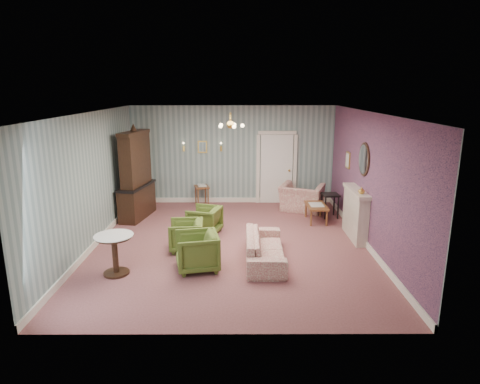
{
  "coord_description": "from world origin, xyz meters",
  "views": [
    {
      "loc": [
        0.17,
        -8.71,
        3.41
      ],
      "look_at": [
        0.2,
        0.4,
        1.1
      ],
      "focal_mm": 31.01,
      "sensor_mm": 36.0,
      "label": 1
    }
  ],
  "objects_px": {
    "dresser": "(135,173)",
    "side_table_black": "(330,206)",
    "wingback_chair": "(302,193)",
    "coffee_table": "(316,213)",
    "olive_chair_b": "(186,234)",
    "olive_chair_a": "(197,249)",
    "fireplace": "(355,214)",
    "sofa_chintz": "(265,243)",
    "olive_chair_c": "(204,219)",
    "pedestal_table": "(115,254)"
  },
  "relations": [
    {
      "from": "olive_chair_c",
      "to": "side_table_black",
      "type": "height_order",
      "value": "olive_chair_c"
    },
    {
      "from": "olive_chair_a",
      "to": "olive_chair_b",
      "type": "relative_size",
      "value": 1.11
    },
    {
      "from": "olive_chair_b",
      "to": "wingback_chair",
      "type": "bearing_deg",
      "value": 131.32
    },
    {
      "from": "wingback_chair",
      "to": "fireplace",
      "type": "distance_m",
      "value": 2.38
    },
    {
      "from": "olive_chair_b",
      "to": "wingback_chair",
      "type": "relative_size",
      "value": 0.62
    },
    {
      "from": "fireplace",
      "to": "coffee_table",
      "type": "bearing_deg",
      "value": 118.98
    },
    {
      "from": "olive_chair_c",
      "to": "dresser",
      "type": "relative_size",
      "value": 0.29
    },
    {
      "from": "olive_chair_b",
      "to": "pedestal_table",
      "type": "xyz_separation_m",
      "value": [
        -1.17,
        -1.2,
        0.03
      ]
    },
    {
      "from": "wingback_chair",
      "to": "coffee_table",
      "type": "relative_size",
      "value": 1.3
    },
    {
      "from": "dresser",
      "to": "fireplace",
      "type": "distance_m",
      "value": 5.68
    },
    {
      "from": "pedestal_table",
      "to": "wingback_chair",
      "type": "bearing_deg",
      "value": 45.32
    },
    {
      "from": "side_table_black",
      "to": "dresser",
      "type": "bearing_deg",
      "value": 179.53
    },
    {
      "from": "wingback_chair",
      "to": "coffee_table",
      "type": "bearing_deg",
      "value": 124.55
    },
    {
      "from": "olive_chair_a",
      "to": "olive_chair_c",
      "type": "bearing_deg",
      "value": 168.83
    },
    {
      "from": "sofa_chintz",
      "to": "side_table_black",
      "type": "bearing_deg",
      "value": -32.87
    },
    {
      "from": "wingback_chair",
      "to": "pedestal_table",
      "type": "xyz_separation_m",
      "value": [
        -4.09,
        -4.13,
        -0.11
      ]
    },
    {
      "from": "olive_chair_a",
      "to": "side_table_black",
      "type": "bearing_deg",
      "value": 123.49
    },
    {
      "from": "pedestal_table",
      "to": "side_table_black",
      "type": "bearing_deg",
      "value": 36.25
    },
    {
      "from": "sofa_chintz",
      "to": "fireplace",
      "type": "distance_m",
      "value": 2.54
    },
    {
      "from": "olive_chair_b",
      "to": "pedestal_table",
      "type": "distance_m",
      "value": 1.68
    },
    {
      "from": "dresser",
      "to": "fireplace",
      "type": "bearing_deg",
      "value": -5.92
    },
    {
      "from": "olive_chair_a",
      "to": "wingback_chair",
      "type": "xyz_separation_m",
      "value": [
        2.59,
        3.92,
        0.1
      ]
    },
    {
      "from": "olive_chair_c",
      "to": "wingback_chair",
      "type": "xyz_separation_m",
      "value": [
        2.6,
        1.91,
        0.14
      ]
    },
    {
      "from": "fireplace",
      "to": "side_table_black",
      "type": "bearing_deg",
      "value": 99.05
    },
    {
      "from": "olive_chair_c",
      "to": "dresser",
      "type": "distance_m",
      "value": 2.46
    },
    {
      "from": "olive_chair_c",
      "to": "fireplace",
      "type": "height_order",
      "value": "fireplace"
    },
    {
      "from": "coffee_table",
      "to": "olive_chair_a",
      "type": "bearing_deg",
      "value": -133.91
    },
    {
      "from": "olive_chair_b",
      "to": "olive_chair_c",
      "type": "height_order",
      "value": "olive_chair_c"
    },
    {
      "from": "olive_chair_b",
      "to": "side_table_black",
      "type": "height_order",
      "value": "olive_chair_b"
    },
    {
      "from": "dresser",
      "to": "olive_chair_a",
      "type": "bearing_deg",
      "value": -49.34
    },
    {
      "from": "dresser",
      "to": "olive_chair_b",
      "type": "bearing_deg",
      "value": -45.1
    },
    {
      "from": "olive_chair_a",
      "to": "olive_chair_c",
      "type": "distance_m",
      "value": 2.01
    },
    {
      "from": "coffee_table",
      "to": "side_table_black",
      "type": "xyz_separation_m",
      "value": [
        0.43,
        0.34,
        0.1
      ]
    },
    {
      "from": "dresser",
      "to": "side_table_black",
      "type": "xyz_separation_m",
      "value": [
        5.16,
        -0.04,
        -0.9
      ]
    },
    {
      "from": "olive_chair_c",
      "to": "coffee_table",
      "type": "height_order",
      "value": "olive_chair_c"
    },
    {
      "from": "pedestal_table",
      "to": "fireplace",
      "type": "bearing_deg",
      "value": 21.13
    },
    {
      "from": "side_table_black",
      "to": "pedestal_table",
      "type": "xyz_separation_m",
      "value": [
        -4.74,
        -3.48,
        0.06
      ]
    },
    {
      "from": "olive_chair_a",
      "to": "fireplace",
      "type": "xyz_separation_m",
      "value": [
        3.49,
        1.71,
        0.18
      ]
    },
    {
      "from": "olive_chair_a",
      "to": "side_table_black",
      "type": "xyz_separation_m",
      "value": [
        3.24,
        3.26,
        -0.07
      ]
    },
    {
      "from": "sofa_chintz",
      "to": "wingback_chair",
      "type": "relative_size",
      "value": 1.66
    },
    {
      "from": "wingback_chair",
      "to": "coffee_table",
      "type": "xyz_separation_m",
      "value": [
        0.23,
        -0.99,
        -0.28
      ]
    },
    {
      "from": "dresser",
      "to": "pedestal_table",
      "type": "height_order",
      "value": "dresser"
    },
    {
      "from": "olive_chair_a",
      "to": "sofa_chintz",
      "type": "relative_size",
      "value": 0.42
    },
    {
      "from": "wingback_chair",
      "to": "side_table_black",
      "type": "bearing_deg",
      "value": 156.5
    },
    {
      "from": "olive_chair_c",
      "to": "sofa_chintz",
      "type": "height_order",
      "value": "sofa_chintz"
    },
    {
      "from": "olive_chair_b",
      "to": "wingback_chair",
      "type": "height_order",
      "value": "wingback_chair"
    },
    {
      "from": "olive_chair_b",
      "to": "olive_chair_c",
      "type": "distance_m",
      "value": 1.07
    },
    {
      "from": "olive_chair_b",
      "to": "coffee_table",
      "type": "height_order",
      "value": "olive_chair_b"
    },
    {
      "from": "sofa_chintz",
      "to": "pedestal_table",
      "type": "relative_size",
      "value": 2.44
    },
    {
      "from": "sofa_chintz",
      "to": "dresser",
      "type": "height_order",
      "value": "dresser"
    }
  ]
}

